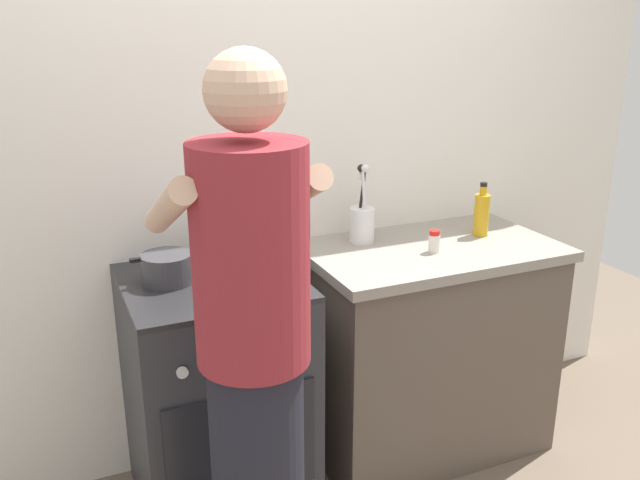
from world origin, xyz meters
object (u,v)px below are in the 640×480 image
Objects in this scene: stove_range at (217,394)px; utensil_crock at (362,220)px; pot at (167,268)px; oil_bottle at (482,214)px; mixing_bowl at (246,257)px; spice_bottle at (434,242)px; person at (254,371)px.

stove_range is 2.80× the size of utensil_crock.
utensil_crock is (0.81, 0.13, 0.04)m from pot.
oil_bottle is at bearing 1.95° from stove_range.
spice_bottle is at bearing -8.10° from mixing_bowl.
pot is 1.01m from spice_bottle.
oil_bottle reaches higher than stove_range.
utensil_crock is 3.68× the size of spice_bottle.
utensil_crock is 0.19× the size of person.
utensil_crock is at bearing 165.75° from oil_bottle.
stove_range is 4.01× the size of oil_bottle.
utensil_crock is 1.43× the size of oil_bottle.
person is (0.10, -0.63, -0.09)m from pot.
utensil_crock is 0.50m from oil_bottle.
pot is at bearing -171.08° from utensil_crock.
person reaches higher than mixing_bowl.
utensil_crock reaches higher than stove_range.
stove_range is 1.28m from oil_bottle.
pot reaches higher than stove_range.
mixing_bowl is at bearing 171.90° from spice_bottle.
stove_range is 3.48× the size of mixing_bowl.
utensil_crock is at bearing 13.26° from mixing_bowl.
mixing_bowl is 0.73m from spice_bottle.
pot is 0.82m from utensil_crock.
mixing_bowl is 1.02m from oil_bottle.
utensil_crock is at bearing 130.63° from spice_bottle.
spice_bottle is (1.00, -0.10, -0.01)m from pot.
oil_bottle reaches higher than pot.
person is at bearing -94.16° from stove_range.
utensil_crock is 0.30m from spice_bottle.
stove_range is 1.00m from spice_bottle.
pot is (-0.14, 0.04, 0.50)m from stove_range.
oil_bottle is (1.16, 0.04, 0.54)m from stove_range.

